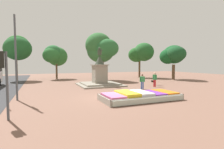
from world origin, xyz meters
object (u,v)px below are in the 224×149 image
Objects in this scene: kerb_bollard_mid_b at (7,100)px; statue_monument at (100,77)px; pedestrian_near_planter at (155,78)px; flower_planter at (140,96)px; traffic_light_near_crossing at (4,72)px; pedestrian_crossing_plaza at (142,81)px; banner_pole at (16,56)px; pedestrian_with_handbag at (155,79)px.

statue_monument is at bearing 44.33° from kerb_bollard_mid_b.
pedestrian_near_planter is (6.62, -2.42, -0.15)m from statue_monument.
flower_planter is 1.81× the size of traffic_light_near_crossing.
traffic_light_near_crossing is 3.11m from kerb_bollard_mid_b.
traffic_light_near_crossing is 17.50m from pedestrian_near_planter.
traffic_light_near_crossing is at bearing -150.18° from pedestrian_near_planter.
pedestrian_crossing_plaza is (3.18, -4.85, -0.12)m from statue_monument.
pedestrian_near_planter is at bearing -20.05° from statue_monument.
pedestrian_near_planter is (15.17, 3.61, -2.45)m from banner_pole.
statue_monument is 3.21× the size of pedestrian_crossing_plaza.
banner_pole reaches higher than kerb_bollard_mid_b.
pedestrian_crossing_plaza is (-3.44, -2.44, 0.03)m from pedestrian_near_planter.
flower_planter is 3.55× the size of pedestrian_with_handbag.
kerb_bollard_mid_b is at bearing -161.47° from pedestrian_with_handbag.
pedestrian_near_planter reaches higher than kerb_bollard_mid_b.
banner_pole is 4.04× the size of pedestrian_near_planter.
pedestrian_crossing_plaza is (-2.35, -1.06, -0.03)m from pedestrian_with_handbag.
banner_pole is 15.78m from pedestrian_near_planter.
flower_planter is 9.49m from statue_monument.
pedestrian_with_handbag is at bearing 24.21° from pedestrian_crossing_plaza.
pedestrian_with_handbag reaches higher than pedestrian_crossing_plaza.
pedestrian_near_planter is at bearing 47.11° from flower_planter.
pedestrian_with_handbag reaches higher than pedestrian_near_planter.
banner_pole reaches higher than traffic_light_near_crossing.
flower_planter is at bearing -5.54° from kerb_bollard_mid_b.
statue_monument is at bearing 123.25° from pedestrian_crossing_plaza.
traffic_light_near_crossing is 2.06× the size of pedestrian_crossing_plaza.
kerb_bollard_mid_b is at bearing -135.67° from statue_monument.
kerb_bollard_mid_b is at bearing 96.66° from traffic_light_near_crossing.
statue_monument is 14.04m from traffic_light_near_crossing.
kerb_bollard_mid_b is at bearing -162.64° from pedestrian_crossing_plaza.
flower_planter is 6.07× the size of kerb_bollard_mid_b.
flower_planter is 0.95× the size of banner_pole.
statue_monument is 7.05m from pedestrian_near_planter.
pedestrian_near_planter is 0.97× the size of pedestrian_crossing_plaza.
kerb_bollard_mid_b is (-11.99, -3.75, -0.42)m from pedestrian_crossing_plaza.
kerb_bollard_mid_b is at bearing -95.66° from banner_pole.
statue_monument is at bearing 90.46° from flower_planter.
banner_pole is at bearing 84.34° from kerb_bollard_mid_b.
flower_planter is 8.99m from traffic_light_near_crossing.
pedestrian_with_handbag is at bearing -34.43° from statue_monument.
pedestrian_with_handbag is (14.05, 7.30, -1.39)m from traffic_light_near_crossing.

